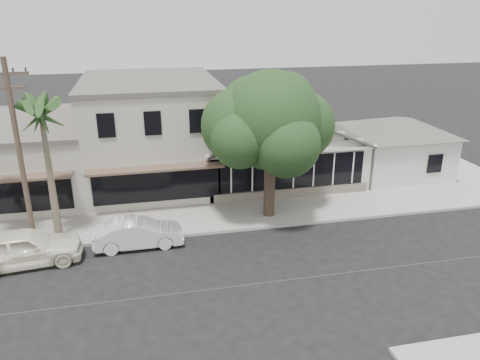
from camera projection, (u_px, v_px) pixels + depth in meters
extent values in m
plane|color=black|center=(242.00, 286.00, 19.51)|extent=(140.00, 140.00, 0.00)
cube|color=#9E9991|center=(62.00, 231.00, 24.07)|extent=(90.00, 3.50, 0.15)
cube|color=silver|center=(274.00, 156.00, 31.43)|extent=(10.00, 8.00, 3.00)
cube|color=black|center=(293.00, 172.00, 27.62)|extent=(8.80, 0.10, 2.00)
cube|color=#60564C|center=(292.00, 194.00, 28.12)|extent=(9.60, 0.18, 0.70)
cube|color=silver|center=(393.00, 152.00, 32.15)|extent=(6.00, 6.00, 3.00)
cube|color=beige|center=(151.00, 133.00, 30.13)|extent=(8.00, 10.00, 6.50)
cube|color=beige|center=(4.00, 159.00, 28.74)|extent=(10.00, 10.00, 4.20)
cylinder|color=brown|center=(21.00, 160.00, 20.90)|extent=(0.24, 0.24, 9.00)
cube|color=brown|center=(6.00, 74.00, 19.57)|extent=(1.80, 0.12, 0.12)
cube|color=brown|center=(8.00, 88.00, 19.78)|extent=(1.40, 0.12, 0.12)
imported|color=white|center=(24.00, 248.00, 20.84)|extent=(5.16, 2.53, 1.69)
imported|color=silver|center=(138.00, 233.00, 22.48)|extent=(4.26, 1.54, 1.40)
cylinder|color=#433428|center=(269.00, 190.00, 25.32)|extent=(0.60, 0.60, 3.17)
sphere|color=#1A3214|center=(271.00, 120.00, 23.96)|extent=(5.16, 5.16, 5.16)
sphere|color=#1A3214|center=(300.00, 125.00, 25.04)|extent=(3.77, 3.77, 3.77)
sphere|color=#1A3214|center=(239.00, 126.00, 24.11)|extent=(3.97, 3.97, 3.97)
sphere|color=#1A3214|center=(287.00, 144.00, 22.99)|extent=(3.37, 3.37, 3.37)
sphere|color=#1A3214|center=(252.00, 109.00, 25.19)|extent=(3.57, 3.57, 3.57)
sphere|color=#1A3214|center=(285.00, 101.00, 25.23)|extent=(3.17, 3.17, 3.17)
sphere|color=#1A3214|center=(240.00, 139.00, 23.12)|extent=(2.98, 2.98, 2.98)
cone|color=#726651|center=(51.00, 182.00, 22.22)|extent=(0.41, 0.41, 6.25)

